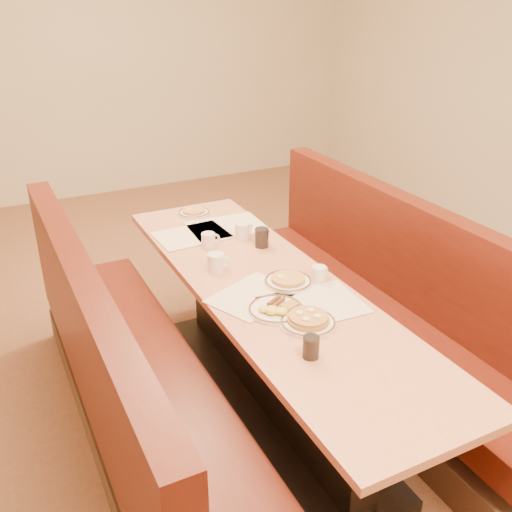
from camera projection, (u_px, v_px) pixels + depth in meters
name	position (u px, v px, depth m)	size (l,w,h in m)	color
ground	(268.00, 404.00, 3.16)	(8.00, 8.00, 0.00)	#9E6647
room_envelope	(272.00, 31.00, 2.33)	(6.04, 8.04, 2.82)	beige
diner_table	(268.00, 348.00, 3.00)	(0.70, 2.50, 0.75)	black
booth_left	(132.00, 390.00, 2.71)	(0.55, 2.50, 1.05)	#4C3326
booth_right	(380.00, 317.00, 3.30)	(0.55, 2.50, 1.05)	#4C3326
placemat_near_left	(253.00, 296.00, 2.73)	(0.40, 0.30, 0.00)	#FDE7C6
placemat_near_right	(313.00, 305.00, 2.65)	(0.45, 0.34, 0.00)	#FDE7C6
placemat_far_left	(192.00, 235.00, 3.40)	(0.42, 0.31, 0.00)	#FDE7C6
placemat_far_right	(226.00, 226.00, 3.52)	(0.45, 0.34, 0.00)	#FDE7C6
pancake_plate	(308.00, 321.00, 2.50)	(0.25, 0.25, 0.06)	white
eggs_plate	(276.00, 309.00, 2.60)	(0.26, 0.26, 0.05)	white
extra_plate_mid	(288.00, 281.00, 2.84)	(0.24, 0.24, 0.05)	white
extra_plate_far	(194.00, 212.00, 3.71)	(0.21, 0.21, 0.04)	white
coffee_mug_a	(319.00, 273.00, 2.86)	(0.10, 0.07, 0.08)	white
coffee_mug_b	(217.00, 262.00, 2.97)	(0.12, 0.09, 0.09)	white
coffee_mug_c	(243.00, 230.00, 3.35)	(0.12, 0.09, 0.09)	white
coffee_mug_d	(209.00, 240.00, 3.24)	(0.11, 0.08, 0.08)	white
soda_tumbler_near	(311.00, 347.00, 2.27)	(0.07, 0.07, 0.09)	black
soda_tumbler_mid	(262.00, 238.00, 3.24)	(0.08, 0.08, 0.11)	black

